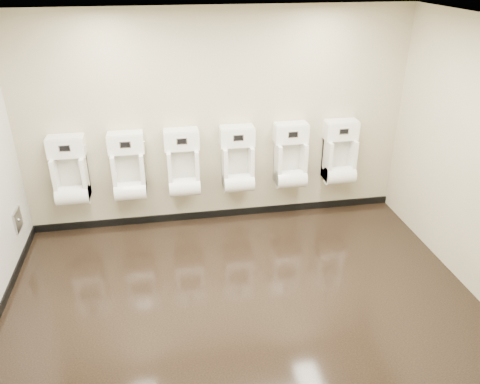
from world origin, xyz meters
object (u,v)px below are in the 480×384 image
object	(u,v)px
urinal_0	(70,175)
urinal_3	(238,164)
urinal_1	(129,171)
urinal_2	(183,168)
urinal_4	(290,160)
access_panel	(17,220)
urinal_5	(340,157)

from	to	relation	value
urinal_0	urinal_3	distance (m)	2.12
urinal_3	urinal_1	bearing A→B (deg)	180.00
urinal_0	urinal_2	distance (m)	1.40
urinal_4	urinal_1	bearing A→B (deg)	180.00
urinal_0	urinal_1	world-z (taller)	same
urinal_1	urinal_2	size ratio (longest dim) A/B	1.00
urinal_0	urinal_1	bearing A→B (deg)	0.00
urinal_4	urinal_0	bearing A→B (deg)	180.00
urinal_2	access_panel	bearing A→B (deg)	-168.76
access_panel	urinal_5	size ratio (longest dim) A/B	0.29
urinal_5	urinal_1	bearing A→B (deg)	180.00
urinal_5	urinal_2	bearing A→B (deg)	180.00
urinal_0	access_panel	bearing A→B (deg)	-146.54
urinal_4	urinal_3	bearing A→B (deg)	180.00
urinal_0	urinal_4	xyz separation A→B (m)	(2.83, 0.00, 0.00)
urinal_1	urinal_5	bearing A→B (deg)	0.00
access_panel	urinal_0	size ratio (longest dim) A/B	0.29
access_panel	urinal_0	world-z (taller)	urinal_0
urinal_2	urinal_4	size ratio (longest dim) A/B	1.00
urinal_0	urinal_3	size ratio (longest dim) A/B	1.00
urinal_3	urinal_5	distance (m)	1.41
access_panel	urinal_5	world-z (taller)	urinal_5
access_panel	urinal_4	xyz separation A→B (m)	(3.44, 0.40, 0.35)
urinal_0	urinal_5	xyz separation A→B (m)	(3.53, 0.00, 0.00)
access_panel	urinal_3	size ratio (longest dim) A/B	0.29
urinal_3	urinal_4	distance (m)	0.72
urinal_0	urinal_4	distance (m)	2.83
access_panel	urinal_2	distance (m)	2.07
urinal_0	urinal_3	xyz separation A→B (m)	(2.12, 0.00, 0.00)
urinal_1	urinal_3	bearing A→B (deg)	0.00
urinal_0	urinal_2	xyz separation A→B (m)	(1.40, 0.00, 0.00)
urinal_4	urinal_5	bearing A→B (deg)	0.00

